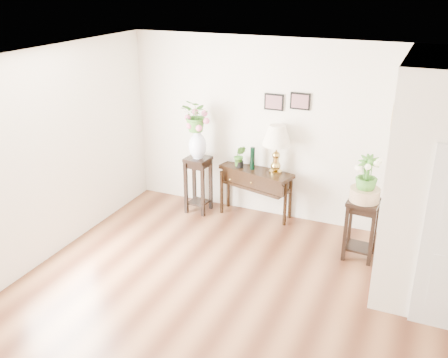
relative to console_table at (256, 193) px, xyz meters
The scene contains 17 objects.
floor 2.73m from the console_table, 71.77° to the right, with size 6.00×5.50×0.02m, color brown.
ceiling 3.62m from the console_table, 71.77° to the right, with size 6.00×5.50×0.02m, color white.
wall_back 1.33m from the console_table, 12.01° to the left, with size 6.00×0.02×2.80m, color silver.
wall_left 3.50m from the console_table, 129.96° to the right, with size 0.02×5.50×2.80m, color silver.
art_print_left 1.48m from the console_table, 39.16° to the left, with size 0.30×0.02×0.25m, color black.
art_print_right 1.63m from the console_table, 15.02° to the left, with size 0.30×0.02×0.25m, color black.
wall_ornament 2.69m from the console_table, 18.47° to the right, with size 0.51×0.51×0.07m, color tan.
console_table is the anchor object (origin of this frame).
table_lamp 0.81m from the console_table, ahead, with size 0.44×0.44×0.77m, color #AE8F45.
green_vase 0.57m from the console_table, behind, with size 0.07×0.07×0.36m, color black.
potted_plant 0.63m from the console_table, behind, with size 0.19×0.15×0.34m, color #3C7928.
plant_stand_a 0.94m from the console_table, 166.85° to the right, with size 0.36×0.36×0.93m, color black.
porcelain_vase 1.20m from the console_table, 166.85° to the right, with size 0.28×0.28×0.49m, color silver, non-canonical shape.
lily_arrangement 1.51m from the console_table, 166.85° to the right, with size 0.46×0.40×0.51m, color #3C7928.
plant_stand_b 1.86m from the console_table, 20.21° to the right, with size 0.40×0.40×0.85m, color black.
ceramic_bowl 1.94m from the console_table, 20.21° to the right, with size 0.39×0.39×0.17m, color #D7B48A.
narcissus 2.04m from the console_table, 20.21° to the right, with size 0.28×0.28×0.51m, color #3C7928.
Camera 1 is at (1.58, -4.29, 3.62)m, focal length 40.00 mm.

